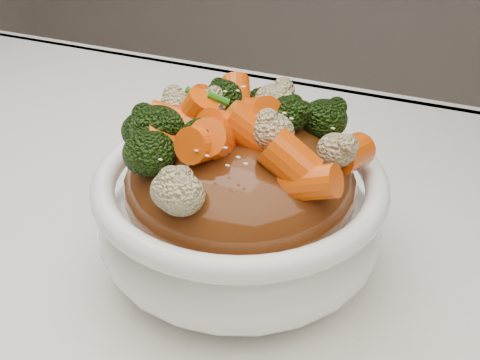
% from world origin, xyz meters
% --- Properties ---
extents(tablecloth, '(1.20, 0.80, 0.04)m').
position_xyz_m(tablecloth, '(0.00, 0.00, 0.73)').
color(tablecloth, white).
rests_on(tablecloth, dining_table).
extents(bowl, '(0.27, 0.27, 0.08)m').
position_xyz_m(bowl, '(0.03, 0.05, 0.79)').
color(bowl, white).
rests_on(bowl, tablecloth).
extents(sauce_base, '(0.21, 0.21, 0.09)m').
position_xyz_m(sauce_base, '(0.03, 0.05, 0.82)').
color(sauce_base, '#56280E').
rests_on(sauce_base, bowl).
extents(carrots, '(0.21, 0.21, 0.05)m').
position_xyz_m(carrots, '(0.03, 0.05, 0.88)').
color(carrots, '#EA5207').
rests_on(carrots, sauce_base).
extents(broccoli, '(0.21, 0.21, 0.04)m').
position_xyz_m(broccoli, '(0.03, 0.05, 0.88)').
color(broccoli, black).
rests_on(broccoli, sauce_base).
extents(cauliflower, '(0.21, 0.21, 0.03)m').
position_xyz_m(cauliflower, '(0.03, 0.05, 0.87)').
color(cauliflower, beige).
rests_on(cauliflower, sauce_base).
extents(scallions, '(0.16, 0.16, 0.02)m').
position_xyz_m(scallions, '(0.03, 0.05, 0.88)').
color(scallions, '#27871F').
rests_on(scallions, sauce_base).
extents(sesame_seeds, '(0.19, 0.19, 0.01)m').
position_xyz_m(sesame_seeds, '(0.03, 0.05, 0.88)').
color(sesame_seeds, beige).
rests_on(sesame_seeds, sauce_base).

